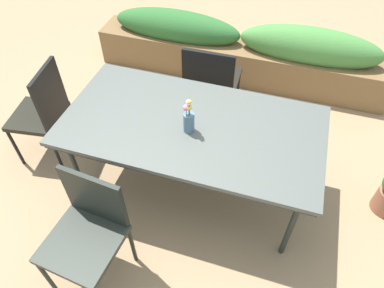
# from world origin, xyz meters

# --- Properties ---
(ground_plane) EXTENTS (12.00, 12.00, 0.00)m
(ground_plane) POSITION_xyz_m (0.00, 0.00, 0.00)
(ground_plane) COLOR #9E7F5B
(dining_table) EXTENTS (1.86, 0.97, 0.75)m
(dining_table) POSITION_xyz_m (0.04, -0.06, 0.71)
(dining_table) COLOR #4C514C
(dining_table) RESTS_ON ground
(chair_near_left) EXTENTS (0.49, 0.49, 0.89)m
(chair_near_left) POSITION_xyz_m (-0.37, -0.92, 0.51)
(chair_near_left) COLOR #2A3029
(chair_near_left) RESTS_ON ground
(chair_end_left) EXTENTS (0.47, 0.47, 0.93)m
(chair_end_left) POSITION_xyz_m (-1.27, -0.05, 0.52)
(chair_end_left) COLOR black
(chair_end_left) RESTS_ON ground
(chair_far_side) EXTENTS (0.50, 0.50, 0.88)m
(chair_far_side) POSITION_xyz_m (-0.05, 0.80, 0.51)
(chair_far_side) COLOR black
(chair_far_side) RESTS_ON ground
(flower_vase) EXTENTS (0.08, 0.08, 0.29)m
(flower_vase) POSITION_xyz_m (0.04, -0.13, 0.86)
(flower_vase) COLOR slate
(flower_vase) RESTS_ON dining_table
(planter_box) EXTENTS (3.20, 0.41, 0.73)m
(planter_box) POSITION_xyz_m (0.07, 1.60, 0.34)
(planter_box) COLOR brown
(planter_box) RESTS_ON ground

